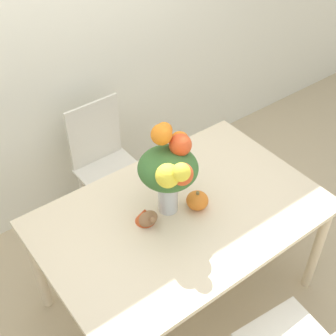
% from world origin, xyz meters
% --- Properties ---
extents(ground_plane, '(12.00, 12.00, 0.00)m').
position_xyz_m(ground_plane, '(0.00, 0.00, 0.00)').
color(ground_plane, tan).
extents(wall_back, '(8.00, 0.06, 2.70)m').
position_xyz_m(wall_back, '(0.00, 1.23, 1.35)').
color(wall_back, silver).
rests_on(wall_back, ground_plane).
extents(dining_table, '(1.56, 1.02, 0.76)m').
position_xyz_m(dining_table, '(0.00, 0.00, 0.68)').
color(dining_table, beige).
rests_on(dining_table, ground_plane).
extents(flower_vase, '(0.33, 0.37, 0.54)m').
position_xyz_m(flower_vase, '(-0.04, 0.06, 1.07)').
color(flower_vase, silver).
rests_on(flower_vase, dining_table).
extents(pumpkin, '(0.12, 0.12, 0.11)m').
position_xyz_m(pumpkin, '(0.10, -0.01, 0.81)').
color(pumpkin, orange).
rests_on(pumpkin, dining_table).
extents(turkey_figurine, '(0.11, 0.15, 0.09)m').
position_xyz_m(turkey_figurine, '(-0.19, 0.06, 0.81)').
color(turkey_figurine, '#936642').
rests_on(turkey_figurine, dining_table).
extents(dining_chair_near_window, '(0.43, 0.43, 0.94)m').
position_xyz_m(dining_chair_near_window, '(0.03, 0.88, 0.49)').
color(dining_chair_near_window, silver).
rests_on(dining_chair_near_window, ground_plane).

